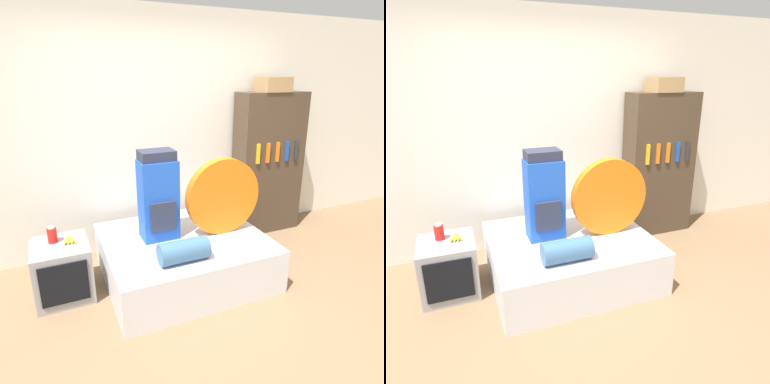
# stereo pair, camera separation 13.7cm
# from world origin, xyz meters

# --- Properties ---
(ground_plane) EXTENTS (16.00, 16.00, 0.00)m
(ground_plane) POSITION_xyz_m (0.00, 0.00, 0.00)
(ground_plane) COLOR #846647
(wall_back) EXTENTS (8.00, 0.05, 2.60)m
(wall_back) POSITION_xyz_m (0.00, 1.68, 1.30)
(wall_back) COLOR silver
(wall_back) RESTS_ON ground_plane
(bed) EXTENTS (1.52, 1.32, 0.42)m
(bed) POSITION_xyz_m (0.05, 0.83, 0.21)
(bed) COLOR silver
(bed) RESTS_ON ground_plane
(backpack) EXTENTS (0.35, 0.27, 0.86)m
(backpack) POSITION_xyz_m (-0.17, 0.91, 0.84)
(backpack) COLOR blue
(backpack) RESTS_ON bed
(tent_bag) EXTENTS (0.76, 0.09, 0.76)m
(tent_bag) POSITION_xyz_m (0.44, 0.78, 0.80)
(tent_bag) COLOR orange
(tent_bag) RESTS_ON bed
(sleeping_roll) EXTENTS (0.43, 0.20, 0.20)m
(sleeping_roll) POSITION_xyz_m (-0.13, 0.40, 0.52)
(sleeping_roll) COLOR #3D668E
(sleeping_roll) RESTS_ON bed
(television) EXTENTS (0.49, 0.51, 0.51)m
(television) POSITION_xyz_m (-1.08, 0.95, 0.26)
(television) COLOR #939399
(television) RESTS_ON ground_plane
(canister) EXTENTS (0.08, 0.08, 0.15)m
(canister) POSITION_xyz_m (-1.13, 1.02, 0.59)
(canister) COLOR red
(canister) RESTS_ON television
(banana_bunch) EXTENTS (0.13, 0.18, 0.03)m
(banana_bunch) POSITION_xyz_m (-0.99, 0.99, 0.53)
(banana_bunch) COLOR yellow
(banana_bunch) RESTS_ON television
(bookshelf) EXTENTS (0.85, 0.35, 1.73)m
(bookshelf) POSITION_xyz_m (1.44, 1.45, 0.87)
(bookshelf) COLOR #473828
(bookshelf) RESTS_ON ground_plane
(cardboard_box) EXTENTS (0.35, 0.29, 0.17)m
(cardboard_box) POSITION_xyz_m (1.41, 1.42, 1.81)
(cardboard_box) COLOR #A88456
(cardboard_box) RESTS_ON bookshelf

